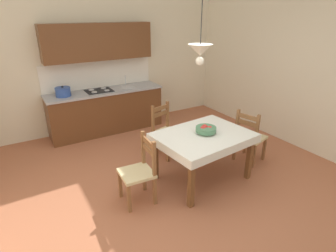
{
  "coord_description": "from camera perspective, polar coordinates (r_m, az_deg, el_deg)",
  "views": [
    {
      "loc": [
        -1.78,
        -2.78,
        2.42
      ],
      "look_at": [
        -0.04,
        0.12,
        1.0
      ],
      "focal_mm": 29.66,
      "sensor_mm": 36.0,
      "label": 1
    }
  ],
  "objects": [
    {
      "name": "ground_plane",
      "position": [
        4.12,
        1.33,
        -14.1
      ],
      "size": [
        6.22,
        6.53,
        0.1
      ],
      "primitive_type": "cube",
      "color": "#A86042"
    },
    {
      "name": "wall_back",
      "position": [
        6.09,
        -14.63,
        17.88
      ],
      "size": [
        6.22,
        0.12,
        3.97
      ],
      "primitive_type": "cube",
      "color": "beige",
      "rests_on": "ground_plane"
    },
    {
      "name": "wall_right",
      "position": [
        5.44,
        29.15,
        15.37
      ],
      "size": [
        0.12,
        6.53,
        3.97
      ],
      "primitive_type": "cube",
      "color": "beige",
      "rests_on": "ground_plane"
    },
    {
      "name": "kitchen_cabinetry",
      "position": [
        5.95,
        -13.03,
        6.86
      ],
      "size": [
        2.37,
        0.63,
        2.2
      ],
      "color": "brown",
      "rests_on": "ground_plane"
    },
    {
      "name": "dining_table",
      "position": [
        4.13,
        7.26,
        -3.18
      ],
      "size": [
        1.43,
        1.14,
        0.75
      ],
      "color": "brown",
      "rests_on": "ground_plane"
    },
    {
      "name": "dining_chair_window_side",
      "position": [
        4.87,
        16.44,
        -2.24
      ],
      "size": [
        0.51,
        0.51,
        0.93
      ],
      "color": "#D1BC89",
      "rests_on": "ground_plane"
    },
    {
      "name": "dining_chair_tv_side",
      "position": [
        3.74,
        -5.91,
        -9.32
      ],
      "size": [
        0.45,
        0.45,
        0.93
      ],
      "color": "#D1BC89",
      "rests_on": "ground_plane"
    },
    {
      "name": "dining_chair_kitchen_side",
      "position": [
        4.89,
        -0.42,
        -1.15
      ],
      "size": [
        0.51,
        0.51,
        0.93
      ],
      "color": "#D1BC89",
      "rests_on": "ground_plane"
    },
    {
      "name": "fruit_bowl",
      "position": [
        4.09,
        7.77,
        -0.68
      ],
      "size": [
        0.3,
        0.3,
        0.12
      ],
      "color": "#4C7F5B",
      "rests_on": "dining_table"
    },
    {
      "name": "pendant_lamp",
      "position": [
        3.66,
        6.63,
        15.12
      ],
      "size": [
        0.32,
        0.32,
        0.8
      ],
      "color": "black"
    }
  ]
}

